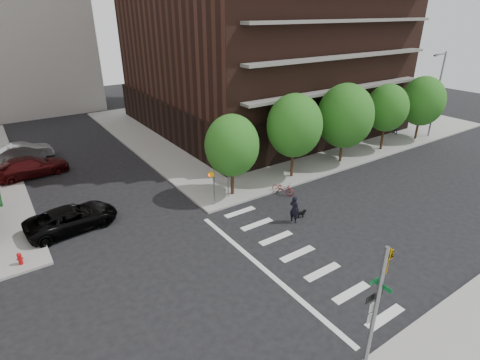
{
  "coord_description": "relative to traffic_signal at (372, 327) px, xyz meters",
  "views": [
    {
      "loc": [
        -10.01,
        -13.07,
        13.05
      ],
      "look_at": [
        3.0,
        6.0,
        2.5
      ],
      "focal_mm": 28.0,
      "sensor_mm": 36.0,
      "label": 1
    }
  ],
  "objects": [
    {
      "name": "ground",
      "position": [
        0.47,
        7.49,
        -2.7
      ],
      "size": [
        120.0,
        120.0,
        0.0
      ],
      "primitive_type": "plane",
      "color": "black",
      "rests_on": "ground"
    },
    {
      "name": "sidewalk_ne",
      "position": [
        20.97,
        30.99,
        -2.62
      ],
      "size": [
        39.0,
        33.0,
        0.15
      ],
      "primitive_type": "cube",
      "color": "gray",
      "rests_on": "ground"
    },
    {
      "name": "crosswalk",
      "position": [
        2.68,
        7.49,
        -2.69
      ],
      "size": [
        3.85,
        13.0,
        0.01
      ],
      "color": "silver",
      "rests_on": "ground"
    },
    {
      "name": "tree_a",
      "position": [
        4.47,
        15.99,
        1.35
      ],
      "size": [
        4.0,
        4.0,
        5.9
      ],
      "color": "#301E11",
      "rests_on": "sidewalk_ne"
    },
    {
      "name": "tree_b",
      "position": [
        10.47,
        15.99,
        1.85
      ],
      "size": [
        4.5,
        4.5,
        6.65
      ],
      "color": "#301E11",
      "rests_on": "sidewalk_ne"
    },
    {
      "name": "tree_c",
      "position": [
        16.47,
        15.99,
        1.75
      ],
      "size": [
        5.0,
        5.0,
        6.8
      ],
      "color": "#301E11",
      "rests_on": "sidewalk_ne"
    },
    {
      "name": "tree_d",
      "position": [
        22.47,
        15.99,
        1.64
      ],
      "size": [
        4.0,
        4.0,
        6.2
      ],
      "color": "#301E11",
      "rests_on": "sidewalk_ne"
    },
    {
      "name": "tree_e",
      "position": [
        28.47,
        15.99,
        1.55
      ],
      "size": [
        4.5,
        4.5,
        6.35
      ],
      "color": "#301E11",
      "rests_on": "sidewalk_ne"
    },
    {
      "name": "traffic_signal",
      "position": [
        0.0,
        0.0,
        0.0
      ],
      "size": [
        0.9,
        0.75,
        6.0
      ],
      "color": "slate",
      "rests_on": "sidewalk_s"
    },
    {
      "name": "pedestrian_signal",
      "position": [
        2.79,
        15.42,
        -0.84
      ],
      "size": [
        2.18,
        0.67,
        2.6
      ],
      "color": "slate",
      "rests_on": "sidewalk_ne"
    },
    {
      "name": "fire_hydrant",
      "position": [
        -10.03,
        15.29,
        -2.15
      ],
      "size": [
        0.24,
        0.24,
        0.73
      ],
      "color": "#A50C0C",
      "rests_on": "sidewalk_nw"
    },
    {
      "name": "streetlamp",
      "position": [
        30.29,
        15.69,
        2.59
      ],
      "size": [
        2.14,
        0.22,
        9.0
      ],
      "color": "slate",
      "rests_on": "sidewalk_ne"
    },
    {
      "name": "parked_car_black",
      "position": [
        -6.72,
        17.82,
        -1.92
      ],
      "size": [
        3.12,
        5.85,
        1.56
      ],
      "primitive_type": "imported",
      "rotation": [
        0.0,
        0.0,
        1.67
      ],
      "color": "black",
      "rests_on": "ground"
    },
    {
      "name": "parked_car_maroon",
      "position": [
        -7.73,
        28.72,
        -1.83
      ],
      "size": [
        2.94,
        6.19,
        1.74
      ],
      "primitive_type": "imported",
      "rotation": [
        0.0,
        0.0,
        1.66
      ],
      "color": "#470E0F",
      "rests_on": "ground"
    },
    {
      "name": "parked_car_silver",
      "position": [
        -7.73,
        33.39,
        -1.88
      ],
      "size": [
        2.02,
        5.06,
        1.64
      ],
      "primitive_type": "imported",
      "rotation": [
        0.0,
        0.0,
        1.63
      ],
      "color": "#A9ADB0",
      "rests_on": "ground"
    },
    {
      "name": "scooter",
      "position": [
        7.83,
        13.99,
        -2.21
      ],
      "size": [
        1.3,
        1.96,
        0.97
      ],
      "primitive_type": "imported",
      "rotation": [
        0.0,
        0.0,
        0.39
      ],
      "color": "maroon",
      "rests_on": "ground"
    },
    {
      "name": "dog_walker",
      "position": [
        5.72,
        10.38,
        -1.74
      ],
      "size": [
        0.78,
        0.6,
        1.92
      ],
      "primitive_type": "imported",
      "rotation": [
        0.0,
        0.0,
        1.78
      ],
      "color": "black",
      "rests_on": "ground"
    },
    {
      "name": "dog",
      "position": [
        6.54,
        10.53,
        -2.36
      ],
      "size": [
        0.64,
        0.32,
        0.54
      ],
      "rotation": [
        0.0,
        0.0,
        -0.29
      ],
      "color": "black",
      "rests_on": "ground"
    },
    {
      "name": "pedestrian_far",
      "position": [
        28.1,
        18.28,
        -1.71
      ],
      "size": [
        0.97,
        0.85,
        1.69
      ],
      "primitive_type": "imported",
      "rotation": [
        0.0,
        0.0,
        -1.86
      ],
      "color": "navy",
      "rests_on": "sidewalk_ne"
    }
  ]
}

